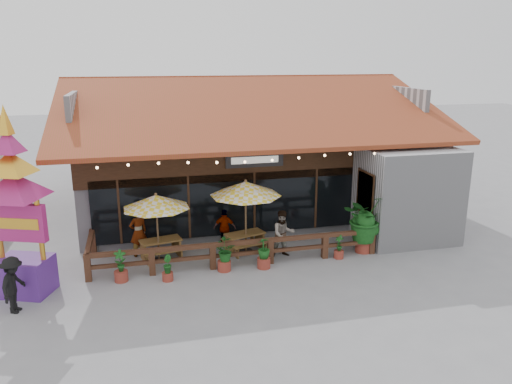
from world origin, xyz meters
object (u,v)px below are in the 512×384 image
object	(u,v)px
umbrella_right	(246,189)
pedestrian	(13,285)
umbrella_left	(156,202)
thai_sign_tower	(14,190)
picnic_table_right	(245,239)
tropical_plant	(365,219)
picnic_table_left	(161,246)

from	to	relation	value
umbrella_right	pedestrian	size ratio (longest dim) A/B	1.97
umbrella_left	thai_sign_tower	world-z (taller)	thai_sign_tower
picnic_table_right	tropical_plant	xyz separation A→B (m)	(4.19, -1.13, 0.79)
umbrella_right	thai_sign_tower	distance (m)	7.38
thai_sign_tower	tropical_plant	size ratio (longest dim) A/B	2.77
tropical_plant	umbrella_right	bearing A→B (deg)	166.53
umbrella_left	pedestrian	xyz separation A→B (m)	(-4.08, -2.69, -1.34)
umbrella_left	picnic_table_left	size ratio (longest dim) A/B	1.81
picnic_table_left	tropical_plant	world-z (taller)	tropical_plant
picnic_table_left	pedestrian	distance (m)	5.13
umbrella_left	tropical_plant	distance (m)	7.42
tropical_plant	picnic_table_right	bearing A→B (deg)	164.90
picnic_table_left	pedestrian	world-z (taller)	pedestrian
umbrella_right	thai_sign_tower	xyz separation A→B (m)	(-7.16, -1.62, 0.82)
picnic_table_right	pedestrian	xyz separation A→B (m)	(-7.21, -2.93, 0.36)
umbrella_right	pedestrian	bearing A→B (deg)	-158.81
umbrella_left	pedestrian	size ratio (longest dim) A/B	1.83
picnic_table_left	picnic_table_right	size ratio (longest dim) A/B	0.97
thai_sign_tower	umbrella_left	bearing A→B (deg)	20.63
umbrella_right	picnic_table_right	xyz separation A→B (m)	(-0.01, 0.13, -1.93)
umbrella_right	picnic_table_right	size ratio (longest dim) A/B	1.89
picnic_table_left	pedestrian	size ratio (longest dim) A/B	1.01
picnic_table_left	picnic_table_right	distance (m)	3.04
umbrella_left	pedestrian	world-z (taller)	umbrella_left
picnic_table_right	tropical_plant	bearing A→B (deg)	-15.10
umbrella_left	picnic_table_left	distance (m)	1.72
picnic_table_right	thai_sign_tower	size ratio (longest dim) A/B	0.28
umbrella_left	thai_sign_tower	xyz separation A→B (m)	(-4.02, -1.52, 1.05)
umbrella_right	thai_sign_tower	world-z (taller)	thai_sign_tower
umbrella_right	tropical_plant	size ratio (longest dim) A/B	1.47
umbrella_left	tropical_plant	world-z (taller)	umbrella_left
umbrella_right	umbrella_left	bearing A→B (deg)	-178.12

